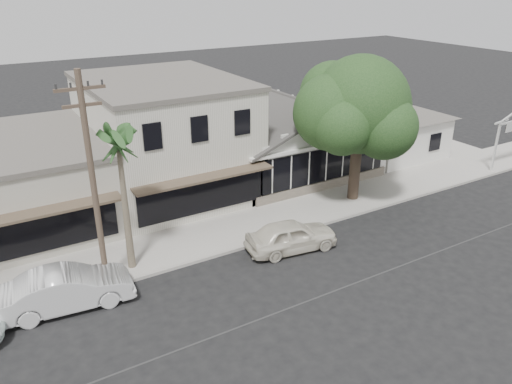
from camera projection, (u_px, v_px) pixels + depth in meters
ground at (354, 284)px, 21.09m from camera, size 140.00×140.00×0.00m
sidewalk_north at (120, 261)px, 22.63m from camera, size 90.00×3.50×0.15m
corner_shop at (288, 133)px, 32.22m from camera, size 10.40×8.60×5.10m
side_cottage at (390, 135)px, 35.75m from camera, size 6.00×6.00×3.00m
row_building_near at (164, 139)px, 29.03m from camera, size 8.00×10.00×6.50m
utility_pole at (93, 180)px, 19.06m from camera, size 1.80×0.24×9.00m
car_0 at (291, 236)px, 23.44m from camera, size 4.58×2.35×1.49m
car_1 at (68, 289)px, 19.33m from camera, size 5.08×2.20×1.63m
shade_tree at (356, 107)px, 26.96m from camera, size 7.46×6.75×8.28m
palm_east at (118, 142)px, 19.79m from camera, size 2.81×2.81×6.95m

